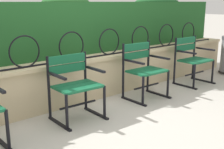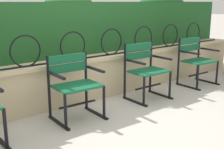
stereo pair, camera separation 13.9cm
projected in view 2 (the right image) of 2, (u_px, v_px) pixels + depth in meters
The scene contains 7 objects.
ground_plane at pixel (116, 116), 3.88m from camera, with size 60.00×60.00×0.00m, color #BCB7AD.
stone_wall at pixel (80, 79), 4.44m from camera, with size 7.46×0.41×0.65m.
iron_arch_fence at pixel (74, 47), 4.18m from camera, with size 6.92×0.02×0.42m.
hedge_row at pixel (61, 26), 4.62m from camera, with size 7.31×0.62×0.93m.
park_chair_centre_left at pixel (74, 84), 3.73m from camera, with size 0.61×0.54×0.82m.
park_chair_centre_right at pixel (145, 69), 4.50m from camera, with size 0.61×0.53×0.86m.
park_chair_rightmost at pixel (196, 59), 5.28m from camera, with size 0.62×0.54×0.85m.
Camera 2 is at (-2.32, -2.80, 1.47)m, focal length 46.88 mm.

